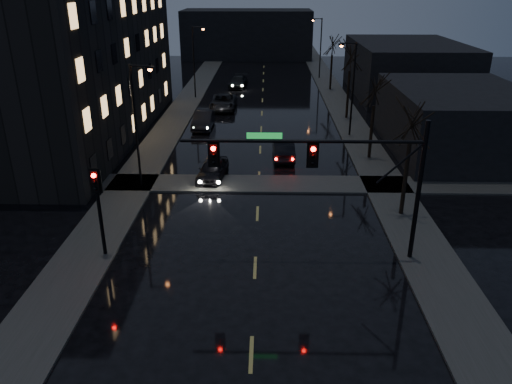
# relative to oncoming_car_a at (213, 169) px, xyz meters

# --- Properties ---
(sidewalk_left) EXTENTS (3.00, 140.00, 0.12)m
(sidewalk_left) POSITION_rel_oncoming_car_a_xyz_m (-5.32, 15.54, -0.65)
(sidewalk_left) COLOR #2D2D2B
(sidewalk_left) RESTS_ON ground
(sidewalk_right) EXTENTS (3.00, 140.00, 0.12)m
(sidewalk_right) POSITION_rel_oncoming_car_a_xyz_m (11.68, 15.54, -0.65)
(sidewalk_right) COLOR #2D2D2B
(sidewalk_right) RESTS_ON ground
(sidewalk_cross) EXTENTS (40.00, 3.00, 0.12)m
(sidewalk_cross) POSITION_rel_oncoming_car_a_xyz_m (3.18, -0.96, -0.65)
(sidewalk_cross) COLOR #2D2D2B
(sidewalk_cross) RESTS_ON ground
(apartment_block) EXTENTS (12.00, 30.00, 12.00)m
(apartment_block) POSITION_rel_oncoming_car_a_xyz_m (-13.32, 10.54, 5.29)
(apartment_block) COLOR black
(apartment_block) RESTS_ON ground
(commercial_right_near) EXTENTS (10.00, 14.00, 5.00)m
(commercial_right_near) POSITION_rel_oncoming_car_a_xyz_m (18.68, 6.54, 1.79)
(commercial_right_near) COLOR black
(commercial_right_near) RESTS_ON ground
(commercial_right_far) EXTENTS (12.00, 18.00, 6.00)m
(commercial_right_far) POSITION_rel_oncoming_car_a_xyz_m (20.18, 28.54, 2.29)
(commercial_right_far) COLOR black
(commercial_right_far) RESTS_ON ground
(far_block) EXTENTS (22.00, 10.00, 8.00)m
(far_block) POSITION_rel_oncoming_car_a_xyz_m (0.18, 58.54, 3.29)
(far_block) COLOR black
(far_block) RESTS_ON ground
(signal_mast) EXTENTS (11.11, 0.41, 7.00)m
(signal_mast) POSITION_rel_oncoming_car_a_xyz_m (7.03, -10.46, 4.16)
(signal_mast) COLOR black
(signal_mast) RESTS_ON ground
(signal_pole_left) EXTENTS (0.35, 0.41, 4.53)m
(signal_pole_left) POSITION_rel_oncoming_car_a_xyz_m (-4.32, -10.46, 2.30)
(signal_pole_left) COLOR black
(signal_pole_left) RESTS_ON ground
(tree_near) EXTENTS (3.52, 3.52, 8.08)m
(tree_near) POSITION_rel_oncoming_car_a_xyz_m (11.58, -5.46, 5.51)
(tree_near) COLOR black
(tree_near) RESTS_ON ground
(tree_mid_a) EXTENTS (3.30, 3.30, 7.58)m
(tree_mid_a) POSITION_rel_oncoming_car_a_xyz_m (11.58, 4.54, 5.12)
(tree_mid_a) COLOR black
(tree_mid_a) RESTS_ON ground
(tree_mid_b) EXTENTS (3.74, 3.74, 8.59)m
(tree_mid_b) POSITION_rel_oncoming_car_a_xyz_m (11.58, 16.54, 5.90)
(tree_mid_b) COLOR black
(tree_mid_b) RESTS_ON ground
(tree_far) EXTENTS (3.43, 3.43, 7.88)m
(tree_far) POSITION_rel_oncoming_car_a_xyz_m (11.58, 30.54, 5.35)
(tree_far) COLOR black
(tree_far) RESTS_ON ground
(streetlight_l_near) EXTENTS (1.53, 0.28, 8.00)m
(streetlight_l_near) POSITION_rel_oncoming_car_a_xyz_m (-4.40, -1.46, 4.07)
(streetlight_l_near) COLOR black
(streetlight_l_near) RESTS_ON ground
(streetlight_l_far) EXTENTS (1.53, 0.28, 8.00)m
(streetlight_l_far) POSITION_rel_oncoming_car_a_xyz_m (-4.40, 25.54, 4.07)
(streetlight_l_far) COLOR black
(streetlight_l_far) RESTS_ON ground
(streetlight_r_mid) EXTENTS (1.53, 0.28, 8.00)m
(streetlight_r_mid) POSITION_rel_oncoming_car_a_xyz_m (10.76, 10.54, 4.07)
(streetlight_r_mid) COLOR black
(streetlight_r_mid) RESTS_ON ground
(streetlight_r_far) EXTENTS (1.53, 0.28, 8.00)m
(streetlight_r_far) POSITION_rel_oncoming_car_a_xyz_m (10.76, 38.54, 4.07)
(streetlight_r_far) COLOR black
(streetlight_r_far) RESTS_ON ground
(oncoming_car_a) EXTENTS (2.22, 4.34, 1.42)m
(oncoming_car_a) POSITION_rel_oncoming_car_a_xyz_m (0.00, 0.00, 0.00)
(oncoming_car_a) COLOR black
(oncoming_car_a) RESTS_ON ground
(oncoming_car_b) EXTENTS (1.77, 4.78, 1.56)m
(oncoming_car_b) POSITION_rel_oncoming_car_a_xyz_m (-2.16, 12.86, 0.07)
(oncoming_car_b) COLOR black
(oncoming_car_b) RESTS_ON ground
(oncoming_car_c) EXTENTS (2.62, 5.63, 1.56)m
(oncoming_car_c) POSITION_rel_oncoming_car_a_xyz_m (-0.92, 20.23, 0.07)
(oncoming_car_c) COLOR black
(oncoming_car_c) RESTS_ON ground
(oncoming_car_d) EXTENTS (2.54, 5.07, 1.41)m
(oncoming_car_d) POSITION_rel_oncoming_car_a_xyz_m (0.00, 32.02, -0.00)
(oncoming_car_d) COLOR black
(oncoming_car_d) RESTS_ON ground
(lead_car) EXTENTS (1.68, 4.47, 1.46)m
(lead_car) POSITION_rel_oncoming_car_a_xyz_m (4.99, 4.45, 0.02)
(lead_car) COLOR black
(lead_car) RESTS_ON ground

